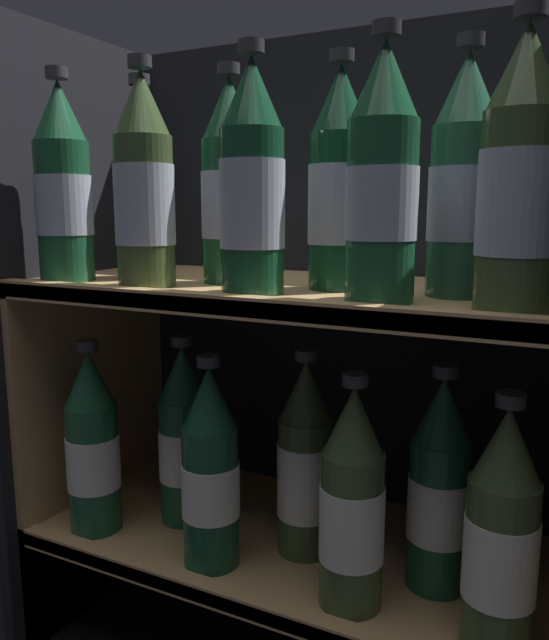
{
  "coord_description": "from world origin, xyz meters",
  "views": [
    {
      "loc": [
        0.35,
        -0.57,
        0.65
      ],
      "look_at": [
        0.0,
        0.12,
        0.51
      ],
      "focal_mm": 35.0,
      "sensor_mm": 36.0,
      "label": 1
    }
  ],
  "objects_px": {
    "bottle_upper_back_1": "(230,189)",
    "bottle_lower_front_0": "(93,447)",
    "bottle_lower_back_1": "(305,464)",
    "bottle_upper_front_1": "(144,188)",
    "bottle_lower_front_2": "(352,505)",
    "bottle_upper_back_0": "(143,190)",
    "bottle_upper_front_0": "(63,189)",
    "bottle_lower_front_3": "(501,538)",
    "bottle_upper_front_2": "(249,186)",
    "bottle_upper_back_3": "(463,184)",
    "bottle_upper_front_3": "(382,182)",
    "bottle_upper_front_4": "(520,181)",
    "bottle_upper_back_2": "(339,187)",
    "bottle_lower_back_2": "(439,490)",
    "bottle_lower_back_0": "(184,439)",
    "bottle_lower_front_1": "(210,473)"
  },
  "relations": [
    {
      "from": "bottle_upper_front_2",
      "to": "bottle_upper_back_1",
      "type": "distance_m",
      "value": 0.11
    },
    {
      "from": "bottle_upper_front_4",
      "to": "bottle_lower_front_1",
      "type": "xyz_separation_m",
      "value": [
        -0.35,
        -0.0,
        -0.36
      ]
    },
    {
      "from": "bottle_upper_front_4",
      "to": "bottle_lower_back_1",
      "type": "distance_m",
      "value": 0.45
    },
    {
      "from": "bottle_upper_back_0",
      "to": "bottle_lower_back_0",
      "type": "distance_m",
      "value": 0.36
    },
    {
      "from": "bottle_upper_front_3",
      "to": "bottle_upper_back_3",
      "type": "relative_size",
      "value": 1.0
    },
    {
      "from": "bottle_lower_front_3",
      "to": "bottle_lower_front_0",
      "type": "bearing_deg",
      "value": 180.0
    },
    {
      "from": "bottle_upper_front_1",
      "to": "bottle_lower_front_3",
      "type": "distance_m",
      "value": 0.57
    },
    {
      "from": "bottle_upper_front_3",
      "to": "bottle_upper_back_2",
      "type": "distance_m",
      "value": 0.11
    },
    {
      "from": "bottle_upper_front_0",
      "to": "bottle_upper_back_0",
      "type": "distance_m",
      "value": 0.11
    },
    {
      "from": "bottle_lower_front_2",
      "to": "bottle_upper_front_2",
      "type": "bearing_deg",
      "value": 180.0
    },
    {
      "from": "bottle_upper_front_1",
      "to": "bottle_upper_back_3",
      "type": "bearing_deg",
      "value": 12.58
    },
    {
      "from": "bottle_upper_front_1",
      "to": "bottle_upper_back_2",
      "type": "distance_m",
      "value": 0.24
    },
    {
      "from": "bottle_lower_back_1",
      "to": "bottle_upper_front_1",
      "type": "bearing_deg",
      "value": -155.94
    },
    {
      "from": "bottle_upper_front_4",
      "to": "bottle_lower_back_0",
      "type": "height_order",
      "value": "bottle_upper_front_4"
    },
    {
      "from": "bottle_upper_back_1",
      "to": "bottle_upper_front_3",
      "type": "bearing_deg",
      "value": -19.74
    },
    {
      "from": "bottle_lower_front_2",
      "to": "bottle_upper_back_0",
      "type": "bearing_deg",
      "value": 166.65
    },
    {
      "from": "bottle_upper_front_4",
      "to": "bottle_upper_back_3",
      "type": "bearing_deg",
      "value": 128.56
    },
    {
      "from": "bottle_upper_front_1",
      "to": "bottle_upper_front_3",
      "type": "height_order",
      "value": "same"
    },
    {
      "from": "bottle_lower_front_2",
      "to": "bottle_upper_back_1",
      "type": "bearing_deg",
      "value": 158.17
    },
    {
      "from": "bottle_lower_front_2",
      "to": "bottle_lower_back_1",
      "type": "distance_m",
      "value": 0.13
    },
    {
      "from": "bottle_upper_front_3",
      "to": "bottle_lower_back_1",
      "type": "distance_m",
      "value": 0.39
    },
    {
      "from": "bottle_upper_back_0",
      "to": "bottle_upper_front_4",
      "type": "bearing_deg",
      "value": -9.31
    },
    {
      "from": "bottle_upper_front_1",
      "to": "bottle_upper_back_2",
      "type": "height_order",
      "value": "same"
    },
    {
      "from": "bottle_upper_back_3",
      "to": "bottle_lower_front_3",
      "type": "xyz_separation_m",
      "value": [
        0.07,
        -0.08,
        -0.36
      ]
    },
    {
      "from": "bottle_lower_back_1",
      "to": "bottle_upper_front_0",
      "type": "bearing_deg",
      "value": -165.54
    },
    {
      "from": "bottle_upper_back_3",
      "to": "bottle_lower_back_1",
      "type": "xyz_separation_m",
      "value": [
        -0.19,
        -0.0,
        -0.36
      ]
    },
    {
      "from": "bottle_upper_back_1",
      "to": "bottle_lower_front_0",
      "type": "relative_size",
      "value": 1.0
    },
    {
      "from": "bottle_upper_front_4",
      "to": "bottle_lower_front_0",
      "type": "bearing_deg",
      "value": 180.0
    },
    {
      "from": "bottle_upper_front_4",
      "to": "bottle_upper_back_1",
      "type": "relative_size",
      "value": 1.0
    },
    {
      "from": "bottle_lower_front_0",
      "to": "bottle_lower_back_1",
      "type": "relative_size",
      "value": 1.0
    },
    {
      "from": "bottle_upper_front_3",
      "to": "bottle_lower_back_2",
      "type": "distance_m",
      "value": 0.37
    },
    {
      "from": "bottle_upper_front_2",
      "to": "bottle_lower_back_1",
      "type": "relative_size",
      "value": 1.0
    },
    {
      "from": "bottle_upper_back_2",
      "to": "bottle_lower_back_1",
      "type": "xyz_separation_m",
      "value": [
        -0.04,
        -0.0,
        -0.36
      ]
    },
    {
      "from": "bottle_lower_back_0",
      "to": "bottle_upper_front_1",
      "type": "bearing_deg",
      "value": -83.76
    },
    {
      "from": "bottle_lower_front_3",
      "to": "bottle_lower_back_0",
      "type": "xyz_separation_m",
      "value": [
        -0.45,
        0.08,
        0.0
      ]
    },
    {
      "from": "bottle_upper_front_1",
      "to": "bottle_upper_back_2",
      "type": "relative_size",
      "value": 1.0
    },
    {
      "from": "bottle_upper_front_4",
      "to": "bottle_lower_back_2",
      "type": "xyz_separation_m",
      "value": [
        -0.08,
        0.08,
        -0.36
      ]
    },
    {
      "from": "bottle_lower_front_0",
      "to": "bottle_lower_front_1",
      "type": "relative_size",
      "value": 1.0
    },
    {
      "from": "bottle_lower_back_2",
      "to": "bottle_lower_back_0",
      "type": "bearing_deg",
      "value": 180.0
    },
    {
      "from": "bottle_upper_back_0",
      "to": "bottle_lower_front_1",
      "type": "xyz_separation_m",
      "value": [
        0.16,
        -0.08,
        -0.36
      ]
    },
    {
      "from": "bottle_lower_front_0",
      "to": "bottle_lower_back_0",
      "type": "xyz_separation_m",
      "value": [
        0.1,
        0.08,
        0.0
      ]
    },
    {
      "from": "bottle_upper_back_2",
      "to": "bottle_upper_front_2",
      "type": "bearing_deg",
      "value": -133.37
    },
    {
      "from": "bottle_upper_front_2",
      "to": "bottle_upper_back_3",
      "type": "xyz_separation_m",
      "value": [
        0.22,
        0.08,
        0.0
      ]
    },
    {
      "from": "bottle_upper_front_0",
      "to": "bottle_lower_front_3",
      "type": "distance_m",
      "value": 0.68
    },
    {
      "from": "bottle_upper_front_2",
      "to": "bottle_upper_back_3",
      "type": "relative_size",
      "value": 1.0
    },
    {
      "from": "bottle_upper_front_2",
      "to": "bottle_upper_back_1",
      "type": "xyz_separation_m",
      "value": [
        -0.07,
        0.08,
        0.0
      ]
    },
    {
      "from": "bottle_upper_front_3",
      "to": "bottle_upper_front_1",
      "type": "bearing_deg",
      "value": 180.0
    },
    {
      "from": "bottle_upper_front_0",
      "to": "bottle_lower_front_3",
      "type": "bearing_deg",
      "value": 0.0
    },
    {
      "from": "bottle_upper_back_0",
      "to": "bottle_upper_back_3",
      "type": "bearing_deg",
      "value": 0.0
    },
    {
      "from": "bottle_upper_back_1",
      "to": "bottle_upper_back_2",
      "type": "distance_m",
      "value": 0.15
    }
  ]
}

